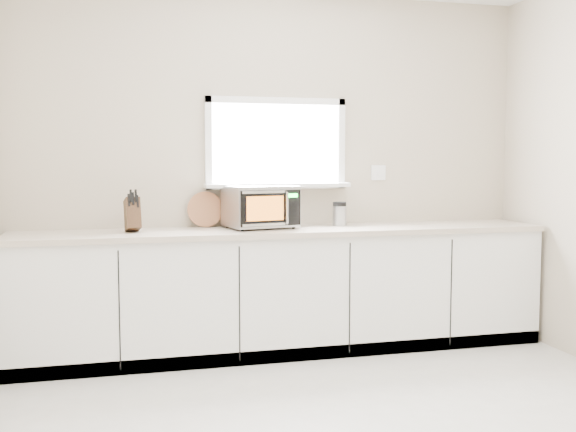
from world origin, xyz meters
name	(u,v)px	position (x,y,z in m)	size (l,w,h in m)	color
back_wall	(276,168)	(0.00, 2.00, 1.36)	(4.00, 0.17, 2.70)	#B1A28D
cabinets	(285,292)	(0.00, 1.70, 0.44)	(3.92, 0.60, 0.88)	white
countertop	(285,231)	(0.00, 1.69, 0.90)	(3.92, 0.64, 0.04)	#B9A698
microwave	(261,206)	(-0.17, 1.76, 1.08)	(0.55, 0.47, 0.31)	black
knife_block	(132,214)	(-1.10, 1.72, 1.05)	(0.12, 0.22, 0.30)	#432E18
cutting_board	(205,209)	(-0.56, 1.94, 1.05)	(0.27, 0.27, 0.02)	#AF6944
coffee_grinder	(339,214)	(0.45, 1.79, 1.01)	(0.13, 0.13, 0.19)	#A9ABB0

